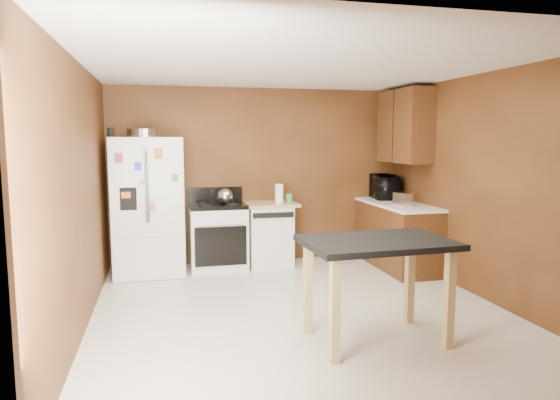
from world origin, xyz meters
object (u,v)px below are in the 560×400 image
object	(u,v)px
pen_cup	(110,133)
gas_range	(218,235)
refrigerator	(148,206)
island	(377,255)
microwave	(384,188)
green_canister	(289,198)
paper_towel	(279,194)
dishwasher	(269,233)
kettle	(225,196)
toaster	(403,199)
roasting_pan	(144,133)

from	to	relation	value
pen_cup	gas_range	world-z (taller)	pen_cup
refrigerator	island	xyz separation A→B (m)	(1.99, -2.76, -0.13)
pen_cup	microwave	world-z (taller)	pen_cup
microwave	gas_range	world-z (taller)	microwave
pen_cup	microwave	distance (m)	3.90
pen_cup	island	xyz separation A→B (m)	(2.41, -2.63, -1.08)
green_canister	microwave	world-z (taller)	microwave
paper_towel	microwave	xyz separation A→B (m)	(1.63, 0.13, 0.03)
gas_range	refrigerator	bearing A→B (deg)	-176.19
paper_towel	green_canister	xyz separation A→B (m)	(0.18, 0.16, -0.08)
refrigerator	paper_towel	bearing A→B (deg)	-1.02
pen_cup	refrigerator	bearing A→B (deg)	16.43
microwave	island	xyz separation A→B (m)	(-1.40, -2.86, -0.29)
microwave	dishwasher	size ratio (longest dim) A/B	0.65
microwave	gas_range	size ratio (longest dim) A/B	0.53
green_canister	paper_towel	bearing A→B (deg)	-139.48
pen_cup	green_canister	bearing A→B (deg)	6.05
gas_range	island	bearing A→B (deg)	-69.09
pen_cup	kettle	world-z (taller)	pen_cup
island	gas_range	bearing A→B (deg)	110.91
green_canister	island	xyz separation A→B (m)	(0.05, -2.88, -0.17)
paper_towel	gas_range	world-z (taller)	paper_towel
island	toaster	bearing A→B (deg)	57.98
roasting_pan	green_canister	world-z (taller)	roasting_pan
paper_towel	gas_range	bearing A→B (deg)	173.78
dishwasher	pen_cup	bearing A→B (deg)	-174.15
microwave	dishwasher	bearing A→B (deg)	98.90
toaster	microwave	world-z (taller)	microwave
island	dishwasher	bearing A→B (deg)	97.16
toaster	microwave	xyz separation A→B (m)	(0.09, 0.78, 0.08)
roasting_pan	toaster	distance (m)	3.49
green_canister	island	size ratio (longest dim) A/B	0.09
pen_cup	green_canister	distance (m)	2.54
pen_cup	gas_range	size ratio (longest dim) A/B	0.11
green_canister	island	world-z (taller)	green_canister
paper_towel	gas_range	xyz separation A→B (m)	(-0.84, 0.09, -0.56)
roasting_pan	toaster	bearing A→B (deg)	-11.10
green_canister	kettle	bearing A→B (deg)	-173.08
microwave	dishwasher	world-z (taller)	microwave
paper_towel	refrigerator	bearing A→B (deg)	178.98
pen_cup	roasting_pan	bearing A→B (deg)	13.78
kettle	microwave	distance (m)	2.38
roasting_pan	refrigerator	bearing A→B (deg)	47.28
toaster	microwave	distance (m)	0.79
green_canister	refrigerator	world-z (taller)	refrigerator
paper_towel	island	world-z (taller)	paper_towel
toaster	paper_towel	bearing A→B (deg)	140.78
dishwasher	paper_towel	bearing A→B (deg)	-43.33
pen_cup	refrigerator	xyz separation A→B (m)	(0.43, 0.13, -0.96)
microwave	dishwasher	distance (m)	1.86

